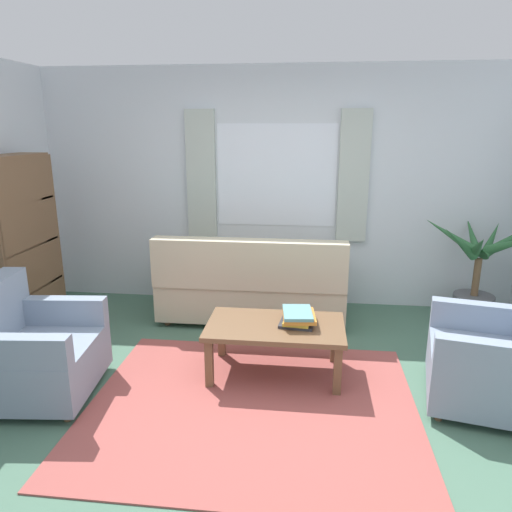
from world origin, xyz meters
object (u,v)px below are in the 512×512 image
at_px(couch, 252,286).
at_px(potted_plant, 477,279).
at_px(armchair_left, 30,351).
at_px(bookshelf, 23,243).
at_px(armchair_right, 498,360).
at_px(coffee_table, 275,331).
at_px(book_stack_on_table, 298,317).

height_order(couch, potted_plant, potted_plant).
distance_m(armchair_left, potted_plant, 4.15).
xyz_separation_m(armchair_left, bookshelf, (-0.68, 1.11, 0.53)).
height_order(armchair_right, coffee_table, armchair_right).
bearing_deg(coffee_table, potted_plant, 33.19).
height_order(book_stack_on_table, bookshelf, bookshelf).
bearing_deg(coffee_table, bookshelf, 166.20).
xyz_separation_m(couch, armchair_right, (1.95, -1.35, -0.01)).
bearing_deg(potted_plant, coffee_table, -146.81).
bearing_deg(armchair_right, potted_plant, 179.80).
bearing_deg(bookshelf, book_stack_on_table, 77.78).
bearing_deg(bookshelf, armchair_right, 78.27).
bearing_deg(couch, book_stack_on_table, 115.18).
height_order(armchair_right, book_stack_on_table, armchair_right).
relative_size(coffee_table, potted_plant, 0.98).
height_order(armchair_left, potted_plant, potted_plant).
xyz_separation_m(armchair_right, book_stack_on_table, (-1.45, 0.28, 0.14)).
height_order(armchair_left, coffee_table, armchair_left).
bearing_deg(armchair_left, book_stack_on_table, -80.28).
relative_size(couch, armchair_left, 2.08).
distance_m(armchair_right, potted_plant, 1.56).
distance_m(armchair_right, coffee_table, 1.64).
bearing_deg(couch, potted_plant, -175.74).
relative_size(couch, potted_plant, 1.69).
bearing_deg(book_stack_on_table, coffee_table, -169.37).
distance_m(couch, book_stack_on_table, 1.19).
bearing_deg(potted_plant, bookshelf, -171.42).
distance_m(coffee_table, bookshelf, 2.60).
relative_size(armchair_left, book_stack_on_table, 2.66).
bearing_deg(coffee_table, armchair_right, -8.52).
bearing_deg(armchair_right, coffee_table, -86.66).
relative_size(armchair_right, bookshelf, 0.58).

